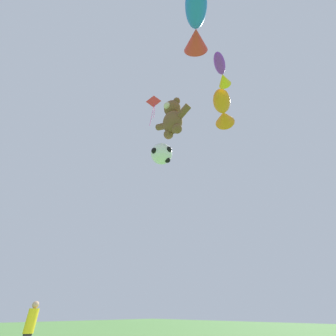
{
  "coord_description": "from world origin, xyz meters",
  "views": [
    {
      "loc": [
        7.78,
        -2.84,
        1.49
      ],
      "look_at": [
        1.37,
        3.62,
        7.31
      ],
      "focal_mm": 24.0,
      "sensor_mm": 36.0,
      "label": 1
    }
  ],
  "objects_px": {
    "fish_kite_tangerine": "(223,110)",
    "fish_kite_cobalt": "(196,24)",
    "teddy_bear_kite": "(172,118)",
    "fish_kite_violet": "(222,72)",
    "diamond_kite": "(153,104)",
    "soccer_ball_kite": "(162,154)",
    "kite_flyer_person": "(29,331)"
  },
  "relations": [
    {
      "from": "kite_flyer_person",
      "to": "soccer_ball_kite",
      "type": "height_order",
      "value": "soccer_ball_kite"
    },
    {
      "from": "teddy_bear_kite",
      "to": "fish_kite_violet",
      "type": "xyz_separation_m",
      "value": [
        2.9,
        0.22,
        0.99
      ]
    },
    {
      "from": "soccer_ball_kite",
      "to": "fish_kite_cobalt",
      "type": "distance_m",
      "value": 5.49
    },
    {
      "from": "kite_flyer_person",
      "to": "fish_kite_violet",
      "type": "relative_size",
      "value": 0.99
    },
    {
      "from": "kite_flyer_person",
      "to": "teddy_bear_kite",
      "type": "bearing_deg",
      "value": 28.53
    },
    {
      "from": "teddy_bear_kite",
      "to": "fish_kite_cobalt",
      "type": "relative_size",
      "value": 0.92
    },
    {
      "from": "soccer_ball_kite",
      "to": "fish_kite_violet",
      "type": "height_order",
      "value": "fish_kite_violet"
    },
    {
      "from": "teddy_bear_kite",
      "to": "soccer_ball_kite",
      "type": "height_order",
      "value": "teddy_bear_kite"
    },
    {
      "from": "teddy_bear_kite",
      "to": "fish_kite_violet",
      "type": "bearing_deg",
      "value": 4.33
    },
    {
      "from": "teddy_bear_kite",
      "to": "soccer_ball_kite",
      "type": "distance_m",
      "value": 2.0
    },
    {
      "from": "fish_kite_tangerine",
      "to": "fish_kite_cobalt",
      "type": "bearing_deg",
      "value": -69.5
    },
    {
      "from": "fish_kite_violet",
      "to": "diamond_kite",
      "type": "xyz_separation_m",
      "value": [
        -5.57,
        0.73,
        2.93
      ]
    },
    {
      "from": "fish_kite_tangerine",
      "to": "fish_kite_violet",
      "type": "distance_m",
      "value": 2.42
    },
    {
      "from": "fish_kite_cobalt",
      "to": "diamond_kite",
      "type": "height_order",
      "value": "diamond_kite"
    },
    {
      "from": "kite_flyer_person",
      "to": "fish_kite_tangerine",
      "type": "xyz_separation_m",
      "value": [
        6.26,
        4.79,
        9.8
      ]
    },
    {
      "from": "soccer_ball_kite",
      "to": "fish_kite_tangerine",
      "type": "xyz_separation_m",
      "value": [
        2.32,
        2.32,
        2.97
      ]
    },
    {
      "from": "fish_kite_tangerine",
      "to": "diamond_kite",
      "type": "bearing_deg",
      "value": -162.82
    },
    {
      "from": "teddy_bear_kite",
      "to": "fish_kite_violet",
      "type": "relative_size",
      "value": 1.27
    },
    {
      "from": "soccer_ball_kite",
      "to": "fish_kite_violet",
      "type": "bearing_deg",
      "value": 4.1
    },
    {
      "from": "kite_flyer_person",
      "to": "diamond_kite",
      "type": "height_order",
      "value": "diamond_kite"
    },
    {
      "from": "fish_kite_violet",
      "to": "diamond_kite",
      "type": "bearing_deg",
      "value": 172.56
    },
    {
      "from": "fish_kite_cobalt",
      "to": "fish_kite_violet",
      "type": "bearing_deg",
      "value": 98.64
    },
    {
      "from": "kite_flyer_person",
      "to": "fish_kite_tangerine",
      "type": "relative_size",
      "value": 0.7
    },
    {
      "from": "soccer_ball_kite",
      "to": "fish_kite_tangerine",
      "type": "distance_m",
      "value": 4.43
    },
    {
      "from": "kite_flyer_person",
      "to": "diamond_kite",
      "type": "relative_size",
      "value": 0.64
    },
    {
      "from": "kite_flyer_person",
      "to": "diamond_kite",
      "type": "xyz_separation_m",
      "value": [
        1.95,
        3.46,
        12.64
      ]
    },
    {
      "from": "soccer_ball_kite",
      "to": "fish_kite_violet",
      "type": "xyz_separation_m",
      "value": [
        3.59,
        0.26,
        2.88
      ]
    },
    {
      "from": "teddy_bear_kite",
      "to": "fish_kite_tangerine",
      "type": "relative_size",
      "value": 0.89
    },
    {
      "from": "teddy_bear_kite",
      "to": "soccer_ball_kite",
      "type": "bearing_deg",
      "value": -176.85
    },
    {
      "from": "teddy_bear_kite",
      "to": "fish_kite_cobalt",
      "type": "height_order",
      "value": "fish_kite_cobalt"
    },
    {
      "from": "kite_flyer_person",
      "to": "teddy_bear_kite",
      "type": "height_order",
      "value": "teddy_bear_kite"
    },
    {
      "from": "teddy_bear_kite",
      "to": "fish_kite_violet",
      "type": "height_order",
      "value": "fish_kite_violet"
    }
  ]
}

